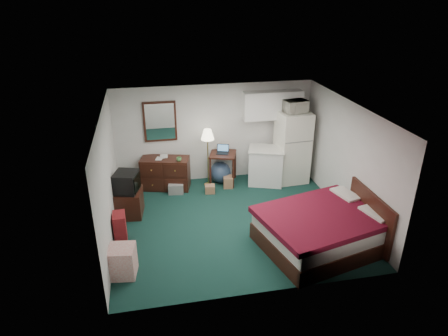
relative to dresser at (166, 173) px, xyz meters
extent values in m
cube|color=#143D38|center=(1.31, -1.91, -0.40)|extent=(5.00, 4.50, 0.01)
cube|color=white|center=(1.31, -1.91, 2.10)|extent=(5.00, 4.50, 0.01)
cube|color=white|center=(1.31, 0.34, 0.85)|extent=(5.00, 0.01, 2.50)
cube|color=white|center=(1.31, -4.16, 0.85)|extent=(5.00, 0.01, 2.50)
cube|color=white|center=(-1.19, -1.91, 0.85)|extent=(0.01, 4.50, 2.50)
cube|color=white|center=(3.81, -1.91, 0.85)|extent=(0.01, 4.50, 2.50)
sphere|color=navy|center=(1.40, 0.05, -0.13)|extent=(0.69, 0.69, 0.54)
imported|color=white|center=(3.22, -0.22, 1.63)|extent=(0.60, 0.41, 0.37)
imported|color=#956B50|center=(-0.21, 0.01, 0.51)|extent=(0.16, 0.06, 0.22)
imported|color=#956B50|center=(-0.10, 0.10, 0.52)|extent=(0.18, 0.03, 0.25)
imported|color=#51934D|center=(0.33, -0.24, 0.46)|extent=(0.15, 0.13, 0.12)
camera|label=1|loc=(-0.35, -9.12, 4.24)|focal=32.00mm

